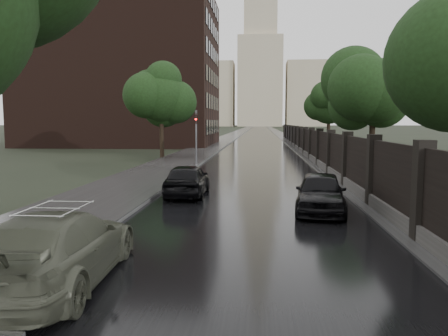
% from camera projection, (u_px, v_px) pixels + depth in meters
% --- Properties ---
extents(ground, '(800.00, 800.00, 0.00)m').
position_uv_depth(ground, '(236.00, 321.00, 6.95)').
color(ground, black).
rests_on(ground, ground).
extents(road, '(8.00, 420.00, 0.02)m').
position_uv_depth(road, '(259.00, 129.00, 195.25)').
color(road, black).
rests_on(road, ground).
extents(sidewalk_left, '(4.00, 420.00, 0.16)m').
position_uv_depth(sidewalk_left, '(246.00, 129.00, 195.73)').
color(sidewalk_left, '#2D2D2D').
rests_on(sidewalk_left, ground).
extents(verge_right, '(3.00, 420.00, 0.08)m').
position_uv_depth(verge_right, '(272.00, 129.00, 194.79)').
color(verge_right, '#2D2D2D').
rests_on(verge_right, ground).
extents(fence_right, '(0.45, 75.72, 2.70)m').
position_uv_depth(fence_right, '(309.00, 147.00, 38.20)').
color(fence_right, '#383533').
rests_on(fence_right, ground).
extents(tree_left_far, '(4.25, 4.25, 7.39)m').
position_uv_depth(tree_left_far, '(161.00, 97.00, 36.79)').
color(tree_left_far, black).
rests_on(tree_left_far, ground).
extents(tree_right_b, '(4.08, 4.08, 7.01)m').
position_uv_depth(tree_right_b, '(374.00, 93.00, 27.62)').
color(tree_right_b, black).
rests_on(tree_right_b, ground).
extents(tree_right_c, '(4.08, 4.08, 7.01)m').
position_uv_depth(tree_right_c, '(329.00, 105.00, 45.46)').
color(tree_right_c, black).
rests_on(tree_right_c, ground).
extents(traffic_light, '(0.16, 0.32, 4.00)m').
position_uv_depth(traffic_light, '(196.00, 132.00, 31.82)').
color(traffic_light, '#59595E').
rests_on(traffic_light, ground).
extents(brick_building, '(24.00, 18.00, 20.00)m').
position_uv_depth(brick_building, '(125.00, 71.00, 58.91)').
color(brick_building, black).
rests_on(brick_building, ground).
extents(stalinist_tower, '(92.00, 30.00, 159.00)m').
position_uv_depth(stalinist_tower, '(260.00, 70.00, 300.21)').
color(stalinist_tower, tan).
rests_on(stalinist_tower, ground).
extents(volga_sedan, '(2.30, 5.15, 1.47)m').
position_uv_depth(volga_sedan, '(57.00, 248.00, 8.45)').
color(volga_sedan, '#4D5040').
rests_on(volga_sedan, ground).
extents(hatchback_left, '(1.74, 4.14, 1.40)m').
position_uv_depth(hatchback_left, '(187.00, 180.00, 18.66)').
color(hatchback_left, black).
rests_on(hatchback_left, ground).
extents(car_right_near, '(2.16, 4.31, 1.41)m').
position_uv_depth(car_right_near, '(320.00, 192.00, 15.28)').
color(car_right_near, black).
rests_on(car_right_near, ground).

